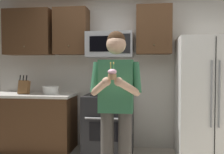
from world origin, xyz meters
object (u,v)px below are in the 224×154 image
at_px(oven_range, 109,124).
at_px(refrigerator, 208,98).
at_px(person, 116,100).
at_px(microwave, 110,45).
at_px(knife_block, 24,87).
at_px(cupcake, 112,74).
at_px(bowl_large_white, 51,90).

height_order(oven_range, refrigerator, refrigerator).
bearing_deg(person, microwave, 100.87).
xyz_separation_m(oven_range, refrigerator, (1.50, -0.04, 0.44)).
relative_size(knife_block, cupcake, 1.84).
xyz_separation_m(refrigerator, person, (-1.26, -1.10, 0.10)).
bearing_deg(person, refrigerator, 41.12).
height_order(refrigerator, knife_block, refrigerator).
bearing_deg(person, oven_range, 101.98).
bearing_deg(cupcake, person, 90.00).
xyz_separation_m(oven_range, microwave, (0.00, 0.12, 1.26)).
xyz_separation_m(oven_range, person, (0.24, -1.14, 0.53)).
height_order(microwave, refrigerator, microwave).
relative_size(microwave, bowl_large_white, 2.72).
bearing_deg(refrigerator, microwave, 173.97).
distance_m(microwave, knife_block, 1.57).
distance_m(refrigerator, knife_block, 2.90).
bearing_deg(oven_range, bowl_large_white, 177.81).
height_order(microwave, cupcake, microwave).
distance_m(refrigerator, bowl_large_white, 2.48).
relative_size(oven_range, cupcake, 5.36).
distance_m(refrigerator, person, 1.67).
relative_size(knife_block, bowl_large_white, 1.17).
bearing_deg(refrigerator, person, -138.88).
height_order(refrigerator, cupcake, refrigerator).
bearing_deg(knife_block, microwave, 6.06).
height_order(oven_range, knife_block, knife_block).
bearing_deg(microwave, cupcake, -81.34).
bearing_deg(knife_block, oven_range, 1.20).
distance_m(knife_block, person, 1.98).
bearing_deg(bowl_large_white, person, -44.06).
bearing_deg(cupcake, microwave, 98.66).
bearing_deg(cupcake, oven_range, 99.35).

